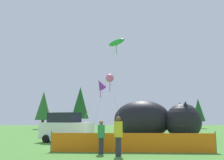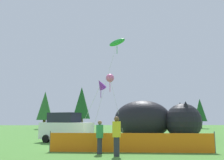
{
  "view_description": "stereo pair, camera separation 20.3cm",
  "coord_description": "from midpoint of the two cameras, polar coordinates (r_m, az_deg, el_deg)",
  "views": [
    {
      "loc": [
        0.23,
        -17.18,
        1.73
      ],
      "look_at": [
        1.1,
        3.78,
        5.05
      ],
      "focal_mm": 40.0,
      "sensor_mm": 36.0,
      "label": 1
    },
    {
      "loc": [
        0.43,
        -17.19,
        1.73
      ],
      "look_at": [
        1.1,
        3.78,
        5.05
      ],
      "focal_mm": 40.0,
      "sensor_mm": 36.0,
      "label": 2
    }
  ],
  "objects": [
    {
      "name": "kite_pink_octopus",
      "position": [
        23.37,
        -0.76,
        0.41
      ],
      "size": [
        1.67,
        1.25,
        5.97
      ],
      "color": "silver",
      "rests_on": "ground"
    },
    {
      "name": "spectator_in_grey_shirt",
      "position": [
        12.27,
        0.97,
        -12.3
      ],
      "size": [
        0.41,
        0.41,
        1.88
      ],
      "color": "#2D2D38",
      "rests_on": "ground"
    },
    {
      "name": "safety_fence",
      "position": [
        13.75,
        4.14,
        -14.1
      ],
      "size": [
        8.79,
        0.94,
        1.11
      ],
      "rotation": [
        0.0,
        0.0,
        -0.1
      ],
      "color": "orange",
      "rests_on": "ground"
    },
    {
      "name": "ground_plane",
      "position": [
        17.27,
        -3.57,
        -14.73
      ],
      "size": [
        120.0,
        120.0,
        0.0
      ],
      "primitive_type": "plane",
      "color": "#477F33"
    },
    {
      "name": "horizon_tree_west",
      "position": [
        47.68,
        -15.53,
        -5.7
      ],
      "size": [
        2.86,
        2.86,
        6.83
      ],
      "color": "brown",
      "rests_on": "ground"
    },
    {
      "name": "parked_car",
      "position": [
        19.79,
        -10.8,
        -10.72
      ],
      "size": [
        4.3,
        3.21,
        2.25
      ],
      "rotation": [
        0.0,
        0.0,
        -0.45
      ],
      "color": "white",
      "rests_on": "ground"
    },
    {
      "name": "inflatable_cat",
      "position": [
        22.85,
        9.22,
        -9.24
      ],
      "size": [
        7.95,
        5.58,
        3.44
      ],
      "rotation": [
        0.0,
        0.0,
        -0.4
      ],
      "color": "black",
      "rests_on": "ground"
    },
    {
      "name": "kite_green_fish",
      "position": [
        27.83,
        0.8,
        8.51
      ],
      "size": [
        3.76,
        2.09,
        10.68
      ],
      "color": "silver",
      "rests_on": "ground"
    },
    {
      "name": "horizon_tree_mid",
      "position": [
        51.65,
        19.04,
        -6.5
      ],
      "size": [
        2.41,
        2.41,
        5.76
      ],
      "color": "brown",
      "rests_on": "ground"
    },
    {
      "name": "spectator_in_red_shirt",
      "position": [
        13.11,
        -2.95,
        -12.56
      ],
      "size": [
        0.37,
        0.37,
        1.68
      ],
      "color": "#2D2D38",
      "rests_on": "ground"
    },
    {
      "name": "folding_chair",
      "position": [
        15.77,
        3.37,
        -13.47
      ],
      "size": [
        0.62,
        0.62,
        0.84
      ],
      "rotation": [
        0.0,
        0.0,
        -0.47
      ],
      "color": "#1959A5",
      "rests_on": "ground"
    },
    {
      "name": "kite_purple_delta",
      "position": [
        24.35,
        -2.88,
        -1.04
      ],
      "size": [
        3.05,
        1.34,
        5.72
      ],
      "color": "silver",
      "rests_on": "ground"
    },
    {
      "name": "horizon_tree_east",
      "position": [
        47.44,
        -7.4,
        -5.21
      ],
      "size": [
        3.28,
        3.28,
        7.82
      ],
      "color": "brown",
      "rests_on": "ground"
    }
  ]
}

